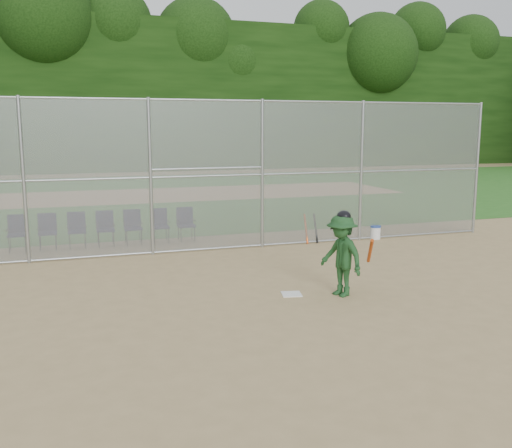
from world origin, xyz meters
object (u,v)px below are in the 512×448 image
object	(u,v)px
home_plate	(291,294)
water_cooler	(375,232)
chair_0	(17,234)
batter_at_plate	(342,255)

from	to	relation	value
home_plate	water_cooler	distance (m)	6.30
chair_0	batter_at_plate	bearing A→B (deg)	-44.84
batter_at_plate	water_cooler	size ratio (longest dim) A/B	4.23
home_plate	water_cooler	xyz separation A→B (m)	(4.44, 4.47, 0.19)
water_cooler	home_plate	bearing A→B (deg)	-134.80
home_plate	batter_at_plate	distance (m)	1.26
chair_0	water_cooler	bearing A→B (deg)	-8.53
home_plate	batter_at_plate	bearing A→B (deg)	-21.49
home_plate	chair_0	xyz separation A→B (m)	(-5.44, 5.95, 0.47)
chair_0	home_plate	bearing A→B (deg)	-47.56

